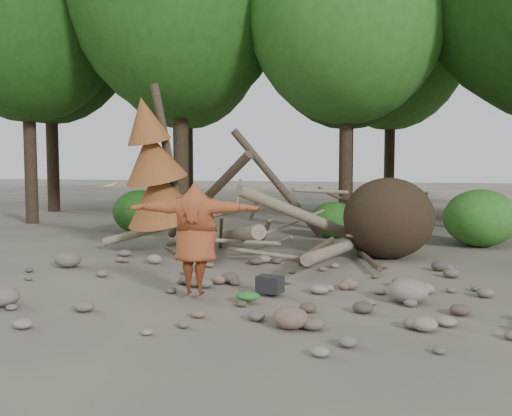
# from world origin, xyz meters

# --- Properties ---
(ground) EXTENTS (120.00, 120.00, 0.00)m
(ground) POSITION_xyz_m (0.00, 0.00, 0.00)
(ground) COLOR #514C44
(ground) RESTS_ON ground
(deadfall_pile) EXTENTS (8.55, 5.24, 3.30)m
(deadfall_pile) POSITION_xyz_m (2.02, 4.24, 0.95)
(deadfall_pile) COLOR #332619
(deadfall_pile) RESTS_ON ground
(dead_conifer) EXTENTS (2.06, 2.16, 4.35)m
(dead_conifer) POSITION_xyz_m (-3.12, 3.37, 2.11)
(dead_conifer) COLOR #4C3F30
(dead_conifer) RESTS_ON ground
(forest_backdrop) EXTENTS (33.68, 19.18, 15.68)m
(forest_backdrop) POSITION_xyz_m (-1.01, 13.89, 8.87)
(forest_backdrop) COLOR #38281C
(forest_backdrop) RESTS_ON ground
(bush_left) EXTENTS (1.80, 1.80, 1.44)m
(bush_left) POSITION_xyz_m (-5.50, 7.20, 0.72)
(bush_left) COLOR #205216
(bush_left) RESTS_ON ground
(bush_mid) EXTENTS (1.40, 1.40, 1.12)m
(bush_mid) POSITION_xyz_m (0.80, 7.80, 0.56)
(bush_mid) COLOR #2B681E
(bush_mid) RESTS_ON ground
(bush_right) EXTENTS (2.00, 2.00, 1.60)m
(bush_right) POSITION_xyz_m (5.00, 7.00, 0.80)
(bush_right) COLOR #367C26
(bush_right) RESTS_ON ground
(frisbee_thrower) EXTENTS (3.12, 0.89, 1.93)m
(frisbee_thrower) POSITION_xyz_m (-0.42, -0.83, 1.04)
(frisbee_thrower) COLOR brown
(frisbee_thrower) RESTS_ON ground
(backpack) EXTENTS (0.49, 0.38, 0.29)m
(backpack) POSITION_xyz_m (0.76, -0.28, 0.15)
(backpack) COLOR black
(backpack) RESTS_ON ground
(cloth_green) EXTENTS (0.41, 0.34, 0.15)m
(cloth_green) POSITION_xyz_m (0.53, -0.91, 0.08)
(cloth_green) COLOR #2C6E2C
(cloth_green) RESTS_ON ground
(cloth_orange) EXTENTS (0.34, 0.28, 0.12)m
(cloth_orange) POSITION_xyz_m (0.63, -0.14, 0.06)
(cloth_orange) COLOR #C14721
(cloth_orange) RESTS_ON ground
(boulder_front_left) EXTENTS (0.55, 0.50, 0.33)m
(boulder_front_left) POSITION_xyz_m (-3.27, -2.15, 0.17)
(boulder_front_left) COLOR slate
(boulder_front_left) RESTS_ON ground
(boulder_front_right) EXTENTS (0.52, 0.47, 0.31)m
(boulder_front_right) POSITION_xyz_m (1.51, -2.14, 0.16)
(boulder_front_right) COLOR brown
(boulder_front_right) RESTS_ON ground
(boulder_mid_right) EXTENTS (0.67, 0.60, 0.40)m
(boulder_mid_right) POSITION_xyz_m (3.11, -0.17, 0.20)
(boulder_mid_right) COLOR gray
(boulder_mid_right) RESTS_ON ground
(boulder_mid_left) EXTENTS (0.59, 0.53, 0.36)m
(boulder_mid_left) POSITION_xyz_m (-4.26, 1.18, 0.18)
(boulder_mid_left) COLOR #696359
(boulder_mid_left) RESTS_ON ground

